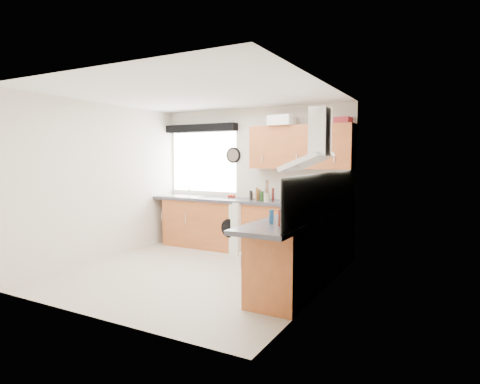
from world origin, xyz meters
The scene contains 41 objects.
ground_plane centered at (0.00, 0.00, 0.00)m, with size 3.60×3.60×0.00m, color beige.
ceiling centered at (0.00, 0.00, 2.50)m, with size 3.60×3.60×0.02m, color white.
wall_back centered at (0.00, 1.80, 1.25)m, with size 3.60×0.02×2.50m, color silver.
wall_front centered at (0.00, -1.80, 1.25)m, with size 3.60×0.02×2.50m, color silver.
wall_left centered at (-1.80, 0.00, 1.25)m, with size 0.02×3.60×2.50m, color silver.
wall_right centered at (1.80, 0.00, 1.25)m, with size 0.02×3.60×2.50m, color silver.
window centered at (-1.05, 1.79, 1.55)m, with size 1.40×0.02×1.10m, color silver.
window_blind centered at (-1.05, 1.70, 2.18)m, with size 1.50×0.18×0.14m, color black.
splashback centered at (1.79, 0.30, 1.18)m, with size 0.01×3.00×0.54m, color white.
base_cab_back centered at (-0.10, 1.51, 0.43)m, with size 3.00×0.58×0.86m, color #9C4C23.
base_cab_corner centered at (1.50, 1.50, 0.43)m, with size 0.60×0.60×0.86m, color #9C4C23.
base_cab_right centered at (1.51, 0.15, 0.43)m, with size 0.58×2.10×0.86m, color #9C4C23.
worktop_back centered at (0.00, 1.50, 0.89)m, with size 3.60×0.62×0.05m, color #302F36.
worktop_right centered at (1.50, 0.00, 0.89)m, with size 0.62×2.42×0.05m, color #302F36.
sink centered at (-1.33, 1.50, 0.95)m, with size 0.84×0.46×0.10m, color silver, non-canonical shape.
oven centered at (1.50, 0.30, 0.42)m, with size 0.56×0.58×0.85m, color black.
hob_plate centered at (1.50, 0.30, 0.92)m, with size 0.52×0.52×0.01m, color silver.
extractor_hood centered at (1.60, 0.30, 1.77)m, with size 0.52×0.78×0.66m, color silver, non-canonical shape.
upper_cabinets centered at (0.95, 1.62, 1.80)m, with size 1.70×0.35×0.70m, color #9C4C23.
washing_machine centered at (-0.15, 1.52, 0.44)m, with size 0.60×0.58×0.88m, color silver.
wall_clock centered at (-0.39, 1.76, 1.67)m, with size 0.29×0.29×0.04m, color black.
casserole centered at (0.65, 1.52, 2.23)m, with size 0.39×0.28×0.16m, color silver.
storage_box centered at (1.60, 1.72, 2.20)m, with size 0.24×0.20×0.11m, color #C3303C.
utensil_pot centered at (0.48, 1.35, 0.98)m, with size 0.10×0.10×0.15m, color tan.
kitchen_roll centered at (1.62, 0.71, 1.04)m, with size 0.12×0.12×0.27m, color silver.
tomato_cluster centered at (-0.37, 1.65, 0.94)m, with size 0.14×0.14×0.06m, color red, non-canonical shape.
jar_0 centered at (0.37, 1.38, 0.99)m, with size 0.06×0.06×0.17m, color #1A3B15.
jar_1 centered at (0.25, 1.54, 1.00)m, with size 0.06×0.06×0.18m, color brown.
jar_2 centered at (0.87, 1.51, 1.01)m, with size 0.05×0.05×0.21m, color navy.
jar_3 centered at (0.32, 1.54, 0.97)m, with size 0.07×0.07×0.13m, color #184217.
jar_4 centered at (1.06, 1.69, 0.99)m, with size 0.08×0.08×0.16m, color #331215.
jar_5 centered at (0.52, 1.50, 1.02)m, with size 0.04×0.04×0.22m, color maroon.
jar_6 centered at (0.08, 1.56, 0.97)m, with size 0.07×0.07×0.12m, color olive.
jar_7 centered at (0.48, 1.57, 0.97)m, with size 0.06×0.06×0.11m, color gray.
jar_8 centered at (0.31, 1.64, 1.00)m, with size 0.04×0.04×0.18m, color #A19989.
jar_9 centered at (0.36, 1.38, 0.98)m, with size 0.05×0.05×0.13m, color black.
jar_10 centered at (0.24, 1.45, 1.02)m, with size 0.05×0.05×0.22m, color brown.
jar_11 centered at (0.11, 1.49, 0.99)m, with size 0.05×0.05×0.16m, color black.
bottle_0 centered at (1.42, -0.58, 0.99)m, with size 0.05×0.05×0.15m, color navy.
bottle_1 centered at (1.58, -0.70, 1.00)m, with size 0.05×0.05×0.18m, color #4C1610.
bottle_2 centered at (1.54, -0.55, 1.03)m, with size 0.05×0.05×0.24m, color navy.
Camera 1 is at (3.21, -4.57, 1.63)m, focal length 30.00 mm.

